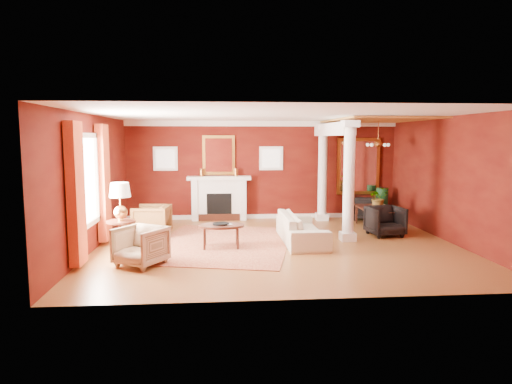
{
  "coord_description": "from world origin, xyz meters",
  "views": [
    {
      "loc": [
        -1.31,
        -9.99,
        2.4
      ],
      "look_at": [
        -0.44,
        0.49,
        1.15
      ],
      "focal_mm": 32.0,
      "sensor_mm": 36.0,
      "label": 1
    }
  ],
  "objects": [
    {
      "name": "ground",
      "position": [
        0.0,
        0.0,
        0.0
      ],
      "size": [
        8.0,
        8.0,
        0.0
      ],
      "primitive_type": "plane",
      "color": "brown",
      "rests_on": "ground"
    },
    {
      "name": "crown_trim",
      "position": [
        0.0,
        3.46,
        2.82
      ],
      "size": [
        8.0,
        0.08,
        0.16
      ],
      "primitive_type": "cube",
      "color": "white",
      "rests_on": "room_shell"
    },
    {
      "name": "coffee_book",
      "position": [
        -1.19,
        -0.21,
        0.63
      ],
      "size": [
        0.14,
        0.1,
        0.22
      ],
      "primitive_type": "imported",
      "rotation": [
        0.0,
        0.0,
        0.6
      ],
      "color": "black",
      "rests_on": "coffee_table"
    },
    {
      "name": "armchair_stripe",
      "position": [
        -2.79,
        -1.44,
        0.41
      ],
      "size": [
        1.07,
        1.05,
        0.82
      ],
      "primitive_type": "imported",
      "rotation": [
        0.0,
        0.0,
        -0.56
      ],
      "color": "tan",
      "rests_on": "ground"
    },
    {
      "name": "column_back",
      "position": [
        1.7,
        3.0,
        1.43
      ],
      "size": [
        0.36,
        0.36,
        2.8
      ],
      "color": "white",
      "rests_on": "ground"
    },
    {
      "name": "amber_ceiling",
      "position": [
        2.85,
        1.75,
        2.87
      ],
      "size": [
        2.3,
        3.4,
        0.04
      ],
      "primitive_type": "cube",
      "color": "#C8873A",
      "rests_on": "room_shell"
    },
    {
      "name": "column_front",
      "position": [
        1.7,
        0.3,
        1.43
      ],
      "size": [
        0.36,
        0.36,
        2.8
      ],
      "color": "white",
      "rests_on": "ground"
    },
    {
      "name": "fireplace",
      "position": [
        -1.3,
        3.32,
        0.65
      ],
      "size": [
        1.85,
        0.42,
        1.29
      ],
      "color": "white",
      "rests_on": "ground"
    },
    {
      "name": "room_shell",
      "position": [
        0.0,
        0.0,
        2.02
      ],
      "size": [
        8.04,
        7.04,
        2.92
      ],
      "color": "#60190D",
      "rests_on": "ground"
    },
    {
      "name": "flank_window_left",
      "position": [
        -2.85,
        3.46,
        1.8
      ],
      "size": [
        0.7,
        0.07,
        0.7
      ],
      "color": "white",
      "rests_on": "room_shell"
    },
    {
      "name": "armchair_leopard",
      "position": [
        -2.96,
        1.2,
        0.42
      ],
      "size": [
        0.86,
        0.9,
        0.85
      ],
      "primitive_type": "imported",
      "rotation": [
        0.0,
        0.0,
        -1.68
      ],
      "color": "black",
      "rests_on": "ground"
    },
    {
      "name": "base_trim",
      "position": [
        0.0,
        3.46,
        0.06
      ],
      "size": [
        8.0,
        0.08,
        0.12
      ],
      "primitive_type": "cube",
      "color": "white",
      "rests_on": "ground"
    },
    {
      "name": "dining_chair_near",
      "position": [
        2.77,
        0.75,
        0.4
      ],
      "size": [
        0.87,
        0.83,
        0.81
      ],
      "primitive_type": "imported",
      "rotation": [
        0.0,
        0.0,
        0.13
      ],
      "color": "black",
      "rests_on": "ground"
    },
    {
      "name": "green_urn",
      "position": [
        3.5,
        3.0,
        0.37
      ],
      "size": [
        0.4,
        0.4,
        0.95
      ],
      "color": "#12391A",
      "rests_on": "ground"
    },
    {
      "name": "potted_plant",
      "position": [
        2.9,
        1.65,
        1.09
      ],
      "size": [
        0.58,
        0.63,
        0.44
      ],
      "primitive_type": "imported",
      "rotation": [
        0.0,
        0.0,
        0.14
      ],
      "color": "#26591E",
      "rests_on": "dining_table"
    },
    {
      "name": "chandelier",
      "position": [
        2.9,
        1.8,
        2.25
      ],
      "size": [
        0.6,
        0.62,
        0.75
      ],
      "color": "#BE803B",
      "rests_on": "room_shell"
    },
    {
      "name": "dining_mirror",
      "position": [
        2.9,
        3.45,
        1.55
      ],
      "size": [
        1.3,
        0.07,
        1.7
      ],
      "color": "gold",
      "rests_on": "room_shell"
    },
    {
      "name": "dining_table",
      "position": [
        2.94,
        1.71,
        0.43
      ],
      "size": [
        0.58,
        1.57,
        0.87
      ],
      "primitive_type": "imported",
      "rotation": [
        0.0,
        0.0,
        1.55
      ],
      "color": "black",
      "rests_on": "ground"
    },
    {
      "name": "overmantel_mirror",
      "position": [
        -1.3,
        3.45,
        1.9
      ],
      "size": [
        0.95,
        0.07,
        1.15
      ],
      "color": "gold",
      "rests_on": "fireplace"
    },
    {
      "name": "dining_chair_far",
      "position": [
        3.0,
        3.0,
        0.38
      ],
      "size": [
        0.92,
        0.89,
        0.77
      ],
      "primitive_type": "imported",
      "rotation": [
        0.0,
        0.0,
        2.84
      ],
      "color": "black",
      "rests_on": "ground"
    },
    {
      "name": "left_window",
      "position": [
        -3.89,
        -0.6,
        1.42
      ],
      "size": [
        0.21,
        2.55,
        2.6
      ],
      "color": "white",
      "rests_on": "room_shell"
    },
    {
      "name": "flank_window_right",
      "position": [
        0.25,
        3.46,
        1.8
      ],
      "size": [
        0.7,
        0.07,
        0.7
      ],
      "color": "white",
      "rests_on": "room_shell"
    },
    {
      "name": "coffee_table",
      "position": [
        -1.27,
        -0.17,
        0.47
      ],
      "size": [
        1.02,
        1.02,
        0.52
      ],
      "rotation": [
        0.0,
        0.0,
        -0.03
      ],
      "color": "black",
      "rests_on": "ground"
    },
    {
      "name": "header_beam",
      "position": [
        1.7,
        1.9,
        2.62
      ],
      "size": [
        0.3,
        3.2,
        0.32
      ],
      "primitive_type": "cube",
      "color": "white",
      "rests_on": "column_front"
    },
    {
      "name": "side_table",
      "position": [
        -3.34,
        -0.48,
        1.0
      ],
      "size": [
        0.59,
        0.59,
        1.49
      ],
      "rotation": [
        0.0,
        0.0,
        -0.42
      ],
      "color": "black",
      "rests_on": "ground"
    },
    {
      "name": "rug",
      "position": [
        -1.24,
        0.21,
        0.01
      ],
      "size": [
        3.8,
        4.55,
        0.02
      ],
      "primitive_type": "cube",
      "rotation": [
        0.0,
        0.0,
        -0.22
      ],
      "color": "maroon",
      "rests_on": "ground"
    },
    {
      "name": "sofa",
      "position": [
        0.59,
        0.23,
        0.44
      ],
      "size": [
        0.67,
        2.27,
        0.89
      ],
      "primitive_type": "imported",
      "rotation": [
        0.0,
        0.0,
        1.58
      ],
      "color": "white",
      "rests_on": "ground"
    }
  ]
}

